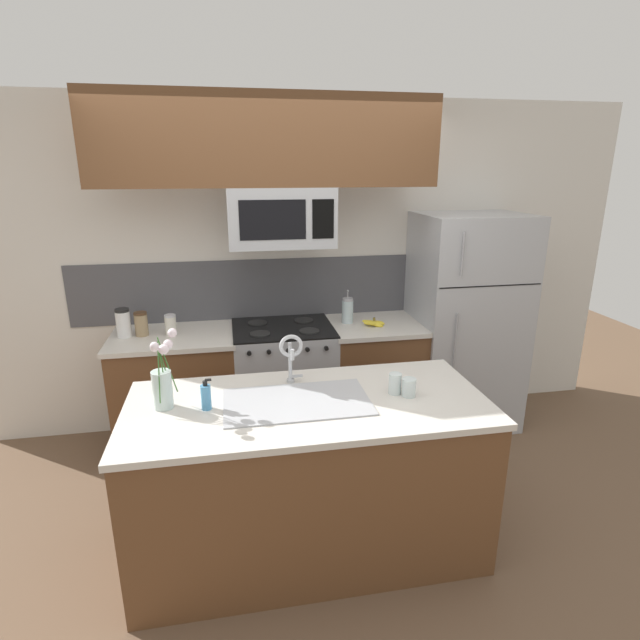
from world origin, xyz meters
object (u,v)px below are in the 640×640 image
sink_faucet (291,352)px  flower_vase (163,384)px  stove_range (284,383)px  storage_jar_medium (141,324)px  drinking_glass (395,384)px  banana_bunch (374,323)px  french_press (348,310)px  storage_jar_tall (123,323)px  dish_soap_bottle (206,397)px  storage_jar_short (171,325)px  refrigerator (464,322)px  microwave (281,217)px  spare_glass (409,387)px

sink_faucet → flower_vase: bearing=-167.2°
stove_range → storage_jar_medium: size_ratio=5.29×
stove_range → drinking_glass: drinking_glass is taller
stove_range → banana_bunch: (0.70, -0.06, 0.47)m
french_press → drinking_glass: (-0.05, -1.30, -0.04)m
storage_jar_tall → banana_bunch: bearing=-2.5°
dish_soap_bottle → storage_jar_short: bearing=103.1°
storage_jar_tall → french_press: french_press is taller
dish_soap_bottle → flower_vase: (-0.21, 0.05, 0.06)m
stove_range → refrigerator: (1.50, 0.02, 0.41)m
microwave → storage_jar_medium: 1.28m
spare_glass → flower_vase: flower_vase is taller
french_press → sink_faucet: bearing=-118.3°
spare_glass → storage_jar_medium: bearing=139.9°
banana_bunch → flower_vase: flower_vase is taller
storage_jar_short → drinking_glass: size_ratio=1.32×
storage_jar_medium → stove_range: bearing=-1.8°
microwave → refrigerator: bearing=1.6°
microwave → storage_jar_tall: bearing=178.0°
storage_jar_tall → sink_faucet: bearing=-44.2°
storage_jar_short → dish_soap_bottle: dish_soap_bottle is taller
refrigerator → french_press: bearing=177.6°
dish_soap_bottle → drinking_glass: (1.00, -0.00, -0.01)m
french_press → spare_glass: (0.01, -1.34, -0.05)m
storage_jar_medium → banana_bunch: 1.74m
storage_jar_tall → banana_bunch: (1.85, -0.08, -0.08)m
microwave → storage_jar_medium: microwave is taller
stove_range → storage_jar_short: storage_jar_short is taller
storage_jar_short → flower_vase: bearing=-86.2°
spare_glass → flower_vase: bearing=175.5°
banana_bunch → storage_jar_medium: bearing=176.9°
stove_range → dish_soap_bottle: dish_soap_bottle is taller
stove_range → storage_jar_medium: bearing=178.2°
stove_range → refrigerator: size_ratio=0.53×
dish_soap_bottle → drinking_glass: 1.00m
storage_jar_medium → dish_soap_bottle: bearing=-68.6°
storage_jar_short → flower_vase: flower_vase is taller
storage_jar_short → spare_glass: 1.87m
sink_faucet → drinking_glass: (0.54, -0.21, -0.14)m
dish_soap_bottle → spare_glass: 1.07m
banana_bunch → dish_soap_bottle: 1.71m
flower_vase → dish_soap_bottle: bearing=-14.6°
storage_jar_medium → drinking_glass: 1.97m
drinking_glass → flower_vase: 1.21m
sink_faucet → spare_glass: bearing=-22.8°
storage_jar_medium → sink_faucet: sink_faucet is taller
refrigerator → microwave: bearing=-178.4°
banana_bunch → dish_soap_bottle: dish_soap_bottle is taller
drinking_glass → flower_vase: flower_vase is taller
storage_jar_short → flower_vase: size_ratio=0.37×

